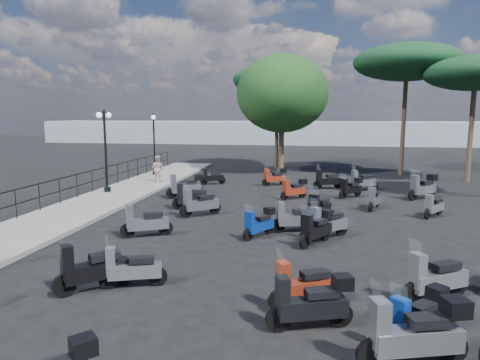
% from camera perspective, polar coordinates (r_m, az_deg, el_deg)
% --- Properties ---
extents(ground, '(120.00, 120.00, 0.00)m').
position_cam_1_polar(ground, '(15.09, -1.59, -6.42)').
color(ground, black).
rests_on(ground, ground).
extents(sidewalk, '(3.00, 30.00, 0.15)m').
position_cam_1_polar(sidewalk, '(20.05, -18.32, -2.84)').
color(sidewalk, slate).
rests_on(sidewalk, ground).
extents(railing, '(0.04, 26.04, 1.10)m').
position_cam_1_polar(railing, '(20.39, -21.91, -0.49)').
color(railing, black).
rests_on(railing, sidewalk).
extents(lamp_post_1, '(0.32, 1.18, 4.01)m').
position_cam_1_polar(lamp_post_1, '(21.95, -17.51, 4.40)').
color(lamp_post_1, black).
rests_on(lamp_post_1, sidewalk).
extents(lamp_post_2, '(0.58, 1.09, 3.87)m').
position_cam_1_polar(lamp_post_2, '(27.67, -11.39, 5.27)').
color(lamp_post_2, black).
rests_on(lamp_post_2, sidewalk).
extents(pedestrian_far, '(0.80, 0.67, 1.48)m').
position_cam_1_polar(pedestrian_far, '(24.87, -10.95, 1.52)').
color(pedestrian_far, '#C8A8AA').
rests_on(pedestrian_far, sidewalk).
extents(scooter_0, '(1.49, 0.73, 1.23)m').
position_cam_1_polar(scooter_0, '(10.31, -14.29, -11.47)').
color(scooter_0, black).
rests_on(scooter_0, ground).
extents(scooter_1, '(1.56, 0.93, 1.35)m').
position_cam_1_polar(scooter_1, '(14.26, -12.52, -5.57)').
color(scooter_1, black).
rests_on(scooter_1, ground).
extents(scooter_2, '(1.62, 1.14, 1.45)m').
position_cam_1_polar(scooter_2, '(20.52, -7.31, -0.86)').
color(scooter_2, black).
rests_on(scooter_2, ground).
extents(scooter_3, '(1.31, 0.91, 1.20)m').
position_cam_1_polar(scooter_3, '(24.30, -3.72, 0.36)').
color(scooter_3, black).
rests_on(scooter_3, ground).
extents(scooter_5, '(1.41, 1.32, 1.45)m').
position_cam_1_polar(scooter_5, '(10.35, -19.11, -11.18)').
color(scooter_5, black).
rests_on(scooter_5, ground).
extents(scooter_6, '(0.92, 1.33, 1.19)m').
position_cam_1_polar(scooter_6, '(13.90, 2.59, -5.84)').
color(scooter_6, black).
rests_on(scooter_6, ground).
extents(scooter_7, '(1.40, 1.25, 1.41)m').
position_cam_1_polar(scooter_7, '(16.79, -5.42, -3.18)').
color(scooter_7, black).
rests_on(scooter_7, ground).
extents(scooter_8, '(1.72, 0.81, 1.42)m').
position_cam_1_polar(scooter_8, '(18.02, -6.39, -2.36)').
color(scooter_8, black).
rests_on(scooter_8, ground).
extents(scooter_9, '(1.33, 1.01, 1.22)m').
position_cam_1_polar(scooter_9, '(24.01, 4.65, 0.36)').
color(scooter_9, black).
rests_on(scooter_9, ground).
extents(scooter_10, '(1.62, 0.79, 1.33)m').
position_cam_1_polar(scooter_10, '(8.28, 9.44, -15.94)').
color(scooter_10, black).
rests_on(scooter_10, ground).
extents(scooter_11, '(1.48, 0.96, 1.31)m').
position_cam_1_polar(scooter_11, '(9.12, 8.49, -13.84)').
color(scooter_11, black).
rests_on(scooter_11, ground).
extents(scooter_12, '(1.63, 0.78, 1.34)m').
position_cam_1_polar(scooter_12, '(14.59, 7.51, -4.97)').
color(scooter_12, black).
rests_on(scooter_12, ground).
extents(scooter_13, '(1.36, 1.22, 1.37)m').
position_cam_1_polar(scooter_13, '(14.02, 11.51, -5.76)').
color(scooter_13, black).
rests_on(scooter_13, ground).
extents(scooter_14, '(1.21, 1.12, 1.20)m').
position_cam_1_polar(scooter_14, '(20.24, 7.20, -1.27)').
color(scooter_14, black).
rests_on(scooter_14, ground).
extents(scooter_15, '(1.60, 0.88, 1.35)m').
position_cam_1_polar(scooter_15, '(23.24, 11.57, -0.04)').
color(scooter_15, black).
rests_on(scooter_15, ground).
extents(scooter_16, '(1.79, 0.82, 1.46)m').
position_cam_1_polar(scooter_16, '(7.59, 22.28, -18.50)').
color(scooter_16, black).
rests_on(scooter_16, ground).
extents(scooter_17, '(1.22, 1.17, 1.23)m').
position_cam_1_polar(scooter_17, '(8.29, 22.56, -16.77)').
color(scooter_17, black).
rests_on(scooter_17, ground).
extents(scooter_18, '(1.02, 1.46, 1.31)m').
position_cam_1_polar(scooter_18, '(13.33, 10.11, -6.41)').
color(scooter_18, black).
rests_on(scooter_18, ground).
extents(scooter_19, '(0.90, 1.72, 1.44)m').
position_cam_1_polar(scooter_19, '(16.03, 10.50, -3.81)').
color(scooter_19, black).
rests_on(scooter_19, ground).
extents(scooter_20, '(0.74, 1.51, 1.25)m').
position_cam_1_polar(scooter_20, '(18.72, 17.44, -2.47)').
color(scooter_20, black).
rests_on(scooter_20, ground).
extents(scooter_21, '(1.59, 0.96, 1.38)m').
position_cam_1_polar(scooter_21, '(23.18, 16.04, -0.21)').
color(scooter_21, black).
rests_on(scooter_21, ground).
extents(scooter_23, '(1.56, 1.06, 1.41)m').
position_cam_1_polar(scooter_23, '(10.20, 24.54, -11.87)').
color(scooter_23, black).
rests_on(scooter_23, ground).
extents(scooter_25, '(0.98, 1.24, 1.19)m').
position_cam_1_polar(scooter_25, '(18.16, 24.39, -3.27)').
color(scooter_25, black).
rests_on(scooter_25, ground).
extents(scooter_26, '(1.52, 1.37, 1.49)m').
position_cam_1_polar(scooter_26, '(21.82, 23.19, -0.90)').
color(scooter_26, black).
rests_on(scooter_26, ground).
extents(scooter_27, '(1.17, 1.20, 1.21)m').
position_cam_1_polar(scooter_27, '(21.08, 14.57, -1.07)').
color(scooter_27, black).
rests_on(scooter_27, ground).
extents(broadleaf_tree, '(6.04, 6.04, 7.87)m').
position_cam_1_polar(broadleaf_tree, '(28.75, 5.63, 11.39)').
color(broadleaf_tree, '#38281E').
rests_on(broadleaf_tree, ground).
extents(pine_0, '(6.73, 6.73, 8.40)m').
position_cam_1_polar(pine_0, '(30.04, 21.38, 14.39)').
color(pine_0, '#38281E').
rests_on(pine_0, ground).
extents(pine_1, '(5.67, 5.67, 7.25)m').
position_cam_1_polar(pine_1, '(28.27, 28.90, 12.32)').
color(pine_1, '#38281E').
rests_on(pine_1, ground).
extents(pine_2, '(6.47, 6.47, 7.52)m').
position_cam_1_polar(pine_2, '(31.63, 5.00, 13.09)').
color(pine_2, '#38281E').
rests_on(pine_2, ground).
extents(distant_hills, '(70.00, 8.00, 3.00)m').
position_cam_1_polar(distant_hills, '(59.39, 7.20, 6.30)').
color(distant_hills, gray).
rests_on(distant_hills, ground).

